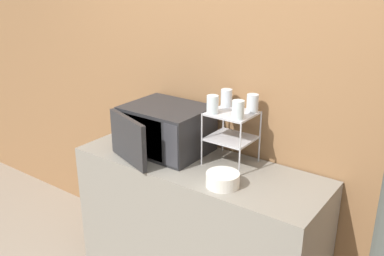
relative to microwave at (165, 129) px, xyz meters
name	(u,v)px	position (x,y,z in m)	size (l,w,h in m)	color
wall_back	(227,90)	(0.29, 0.29, 0.24)	(8.00, 0.06, 2.60)	olive
counter	(197,226)	(0.29, -0.04, -0.60)	(1.61, 0.57, 0.91)	gray
microwave	(165,129)	(0.00, 0.00, 0.00)	(0.53, 0.57, 0.30)	#262628
dish_rack	(231,127)	(0.45, 0.09, 0.09)	(0.27, 0.25, 0.33)	#B2B2B7
glass_front_left	(213,104)	(0.36, 0.01, 0.23)	(0.07, 0.07, 0.11)	silver
glass_back_right	(253,103)	(0.54, 0.17, 0.23)	(0.07, 0.07, 0.11)	silver
glass_front_right	(238,110)	(0.53, 0.01, 0.23)	(0.07, 0.07, 0.11)	silver
glass_back_left	(226,98)	(0.35, 0.17, 0.23)	(0.07, 0.07, 0.11)	silver
bowl	(223,180)	(0.57, -0.19, -0.11)	(0.19, 0.19, 0.08)	silver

